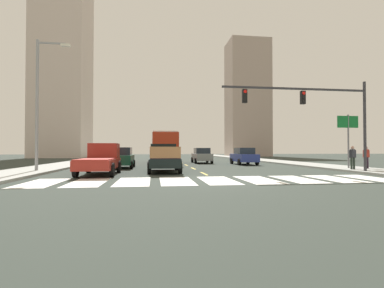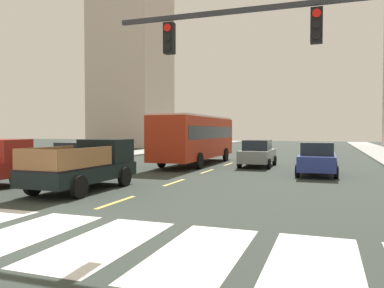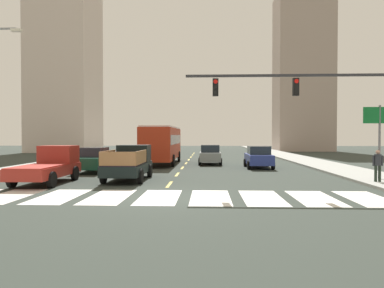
{
  "view_description": "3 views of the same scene",
  "coord_description": "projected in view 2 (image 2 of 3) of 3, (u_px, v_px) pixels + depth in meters",
  "views": [
    {
      "loc": [
        -3.19,
        -13.9,
        1.55
      ],
      "look_at": [
        0.86,
        16.17,
        2.14
      ],
      "focal_mm": 26.45,
      "sensor_mm": 36.0,
      "label": 1
    },
    {
      "loc": [
        6.47,
        -6.86,
        2.33
      ],
      "look_at": [
        0.57,
        9.79,
        1.71
      ],
      "focal_mm": 35.87,
      "sensor_mm": 36.0,
      "label": 2
    },
    {
      "loc": [
        1.96,
        -15.05,
        2.5
      ],
      "look_at": [
        0.66,
        16.33,
        1.83
      ],
      "focal_mm": 34.69,
      "sensor_mm": 36.0,
      "label": 3
    }
  ],
  "objects": [
    {
      "name": "crosswalk_stripe_5",
      "position": [
        104.0,
        242.0,
        8.01
      ],
      "size": [
        1.6,
        3.86,
        0.01
      ],
      "primitive_type": "cube",
      "color": "silver",
      "rests_on": "ground"
    },
    {
      "name": "lane_dash_7",
      "position": [
        270.0,
        150.0,
        45.44
      ],
      "size": [
        0.16,
        2.4,
        0.01
      ],
      "primitive_type": "cube",
      "color": "#DEC24D",
      "rests_on": "ground"
    },
    {
      "name": "lane_dash_1",
      "position": [
        174.0,
        182.0,
        17.18
      ],
      "size": [
        0.16,
        2.4,
        0.01
      ],
      "primitive_type": "cube",
      "color": "#DEC24D",
      "rests_on": "ground"
    },
    {
      "name": "city_bus",
      "position": [
        196.0,
        136.0,
        26.36
      ],
      "size": [
        2.72,
        10.8,
        3.32
      ],
      "rotation": [
        0.0,
        0.0,
        0.04
      ],
      "color": "#AF2D16",
      "rests_on": "ground"
    },
    {
      "name": "ground_plane",
      "position": [
        25.0,
        233.0,
        8.7
      ],
      "size": [
        160.0,
        160.0,
        0.0
      ],
      "primitive_type": "plane",
      "color": "#2E3530"
    },
    {
      "name": "lane_dash_4",
      "position": [
        243.0,
        159.0,
        31.31
      ],
      "size": [
        0.16,
        2.4,
        0.01
      ],
      "primitive_type": "cube",
      "color": "#DEC24D",
      "rests_on": "ground"
    },
    {
      "name": "crosswalk_stripe_6",
      "position": [
        199.0,
        253.0,
        7.31
      ],
      "size": [
        1.6,
        3.86,
        0.01
      ],
      "primitive_type": "cube",
      "color": "silver",
      "rests_on": "ground"
    },
    {
      "name": "sidewalk_left",
      "position": [
        78.0,
        160.0,
        29.57
      ],
      "size": [
        3.65,
        110.0,
        0.15
      ],
      "primitive_type": "cube",
      "color": "#9A9D98",
      "rests_on": "ground"
    },
    {
      "name": "sedan_far",
      "position": [
        317.0,
        159.0,
        20.0
      ],
      "size": [
        2.02,
        4.4,
        1.72
      ],
      "rotation": [
        0.0,
        0.0,
        0.03
      ],
      "color": "navy",
      "rests_on": "ground"
    },
    {
      "name": "sedan_mid",
      "position": [
        258.0,
        153.0,
        24.76
      ],
      "size": [
        2.02,
        4.4,
        1.72
      ],
      "rotation": [
        0.0,
        0.0,
        0.01
      ],
      "color": "gray",
      "rests_on": "ground"
    },
    {
      "name": "lane_dash_3",
      "position": [
        229.0,
        164.0,
        26.6
      ],
      "size": [
        0.16,
        2.4,
        0.01
      ],
      "primitive_type": "cube",
      "color": "#DEC24D",
      "rests_on": "ground"
    },
    {
      "name": "lane_dash_0",
      "position": [
        116.0,
        202.0,
        12.47
      ],
      "size": [
        0.16,
        2.4,
        0.01
      ],
      "primitive_type": "cube",
      "color": "#DEC24D",
      "rests_on": "ground"
    },
    {
      "name": "crosswalk_stripe_7",
      "position": [
        314.0,
        265.0,
        6.61
      ],
      "size": [
        1.6,
        3.86,
        0.01
      ],
      "primitive_type": "cube",
      "color": "silver",
      "rests_on": "ground"
    },
    {
      "name": "lane_dash_6",
      "position": [
        263.0,
        152.0,
        40.73
      ],
      "size": [
        0.16,
        2.4,
        0.01
      ],
      "primitive_type": "cube",
      "color": "#DEC24D",
      "rests_on": "ground"
    },
    {
      "name": "tower_tall_centre",
      "position": [
        132.0,
        8.0,
        56.04
      ],
      "size": [
        9.33,
        10.16,
        40.52
      ],
      "primitive_type": "cube",
      "color": "beige",
      "rests_on": "ground"
    },
    {
      "name": "lane_dash_5",
      "position": [
        255.0,
        155.0,
        36.02
      ],
      "size": [
        0.16,
        2.4,
        0.01
      ],
      "primitive_type": "cube",
      "color": "#DEC24D",
      "rests_on": "ground"
    },
    {
      "name": "traffic_signal_gantry",
      "position": [
        370.0,
        48.0,
        8.81
      ],
      "size": [
        9.67,
        0.27,
        6.0
      ],
      "color": "#2D2D33",
      "rests_on": "ground"
    },
    {
      "name": "lane_dash_2",
      "position": [
        207.0,
        171.0,
        21.89
      ],
      "size": [
        0.16,
        2.4,
        0.01
      ],
      "primitive_type": "cube",
      "color": "#DEC24D",
      "rests_on": "ground"
    },
    {
      "name": "crosswalk_stripe_4",
      "position": [
        25.0,
        233.0,
        8.7
      ],
      "size": [
        1.6,
        3.86,
        0.01
      ],
      "primitive_type": "cube",
      "color": "silver",
      "rests_on": "ground"
    },
    {
      "name": "sedan_near_right",
      "position": [
        81.0,
        158.0,
        20.29
      ],
      "size": [
        2.02,
        4.4,
        1.72
      ],
      "rotation": [
        0.0,
        0.0,
        0.04
      ],
      "color": "#144B36",
      "rests_on": "ground"
    },
    {
      "name": "pickup_stakebed",
      "position": [
        89.0,
        166.0,
        15.28
      ],
      "size": [
        2.18,
        5.2,
        1.96
      ],
      "rotation": [
        0.0,
        0.0,
        -0.02
      ],
      "color": "black",
      "rests_on": "ground"
    }
  ]
}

